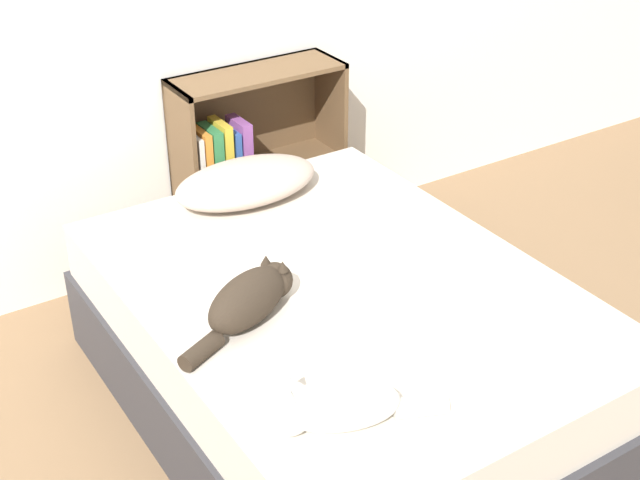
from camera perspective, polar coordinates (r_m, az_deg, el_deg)
ground_plane at (r=3.23m, az=1.32°, el=-10.62°), size 8.00×8.00×0.00m
bed at (r=3.06m, az=1.38°, el=-6.98°), size 1.32×1.80×0.52m
pillow at (r=3.41m, az=-4.74°, el=3.72°), size 0.58×0.34×0.14m
cat_light at (r=2.33m, az=0.45°, el=-10.56°), size 0.48×0.27×0.17m
cat_dark at (r=2.72m, az=-4.48°, el=-3.72°), size 0.47×0.28×0.16m
bookshelf at (r=3.90m, az=-4.59°, el=5.07°), size 0.74×0.26×0.87m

